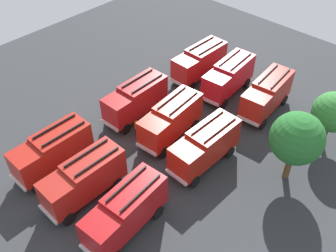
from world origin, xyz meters
name	(u,v)px	position (x,y,z in m)	size (l,w,h in m)	color
ground_plane	(168,137)	(0.00, 0.00, 0.00)	(56.73, 56.73, 0.00)	#2D3033
fire_truck_0	(200,61)	(-10.01, -4.39, 2.15)	(7.24, 2.85, 3.88)	#A51C1A
fire_truck_1	(136,99)	(-0.19, -4.62, 2.15)	(7.25, 2.88, 3.88)	maroon
fire_truck_2	(52,150)	(9.73, -4.59, 2.15)	(7.21, 2.78, 3.88)	#A41F15
fire_truck_3	(229,76)	(-9.82, -0.15, 2.15)	(7.37, 3.22, 3.88)	#AE1620
fire_truck_4	(171,119)	(-0.30, 0.11, 2.15)	(7.38, 3.24, 3.88)	#AE1E12
fire_truck_5	(84,178)	(9.82, -0.05, 2.15)	(7.23, 2.83, 3.88)	#A12119
fire_truck_6	(267,94)	(-9.92, 4.60, 2.15)	(7.39, 3.28, 3.88)	#AB2017
fire_truck_7	(205,145)	(0.28, 4.69, 2.15)	(7.25, 2.88, 3.88)	#A61C10
fire_truck_8	(126,211)	(9.65, 4.72, 2.15)	(7.38, 3.24, 3.88)	#A61316
firefighter_0	(117,152)	(5.40, -1.31, 0.95)	(0.41, 0.48, 1.70)	black
firefighter_1	(68,122)	(5.92, -8.04, 0.96)	(0.48, 0.36, 1.71)	black
firefighter_3	(109,107)	(1.71, -6.76, 0.95)	(0.39, 0.48, 1.70)	black
firefighter_4	(137,127)	(1.79, -2.46, 0.92)	(0.46, 0.47, 1.65)	black
tree_0	(333,112)	(-9.38, 11.41, 3.87)	(3.71, 3.71, 5.76)	brown
tree_1	(297,139)	(-3.31, 11.01, 4.60)	(4.41, 4.41, 6.84)	brown
traffic_cone_0	(176,94)	(-5.30, -3.80, 0.29)	(0.41, 0.41, 0.59)	#F2600C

